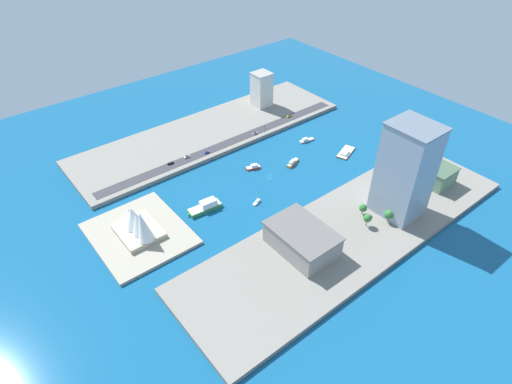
{
  "coord_description": "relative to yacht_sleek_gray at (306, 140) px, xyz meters",
  "views": [
    {
      "loc": [
        -199.79,
        172.63,
        190.76
      ],
      "look_at": [
        -13.65,
        24.13,
        4.65
      ],
      "focal_mm": 30.45,
      "sensor_mm": 36.0,
      "label": 1
    }
  ],
  "objects": [
    {
      "name": "road_strip",
      "position": [
        34.94,
        55.88,
        1.95
      ],
      "size": [
        9.38,
        228.0,
        0.15
      ],
      "primitive_type": "cube",
      "color": "#38383D",
      "rests_on": "quay_east"
    },
    {
      "name": "van_white",
      "position": [
        37.14,
        93.79,
        2.78
      ],
      "size": [
        2.04,
        4.71,
        1.53
      ],
      "color": "black",
      "rests_on": "road_strip"
    },
    {
      "name": "quay_west",
      "position": [
        -98.38,
        55.88,
        0.38
      ],
      "size": [
        70.0,
        240.0,
        3.0
      ],
      "primitive_type": "cube",
      "color": "gray",
      "rests_on": "ground_plane"
    },
    {
      "name": "water_taxi_orange",
      "position": [
        -17.96,
        31.84,
        0.32
      ],
      "size": [
        7.49,
        14.89,
        3.71
      ],
      "color": "orange",
      "rests_on": "ground_plane"
    },
    {
      "name": "barge_flat_brown",
      "position": [
        -33.2,
        -11.78,
        -0.25
      ],
      "size": [
        15.43,
        22.53,
        2.67
      ],
      "color": "brown",
      "rests_on": "ground_plane"
    },
    {
      "name": "hatchback_blue",
      "position": [
        32.89,
        78.07,
        2.76
      ],
      "size": [
        2.13,
        4.6,
        1.5
      ],
      "color": "black",
      "rests_on": "road_strip"
    },
    {
      "name": "hotel_broad_white",
      "position": [
        71.01,
        -9.16,
        17.66
      ],
      "size": [
        15.84,
        16.17,
        31.5
      ],
      "color": "silver",
      "rests_on": "quay_east"
    },
    {
      "name": "sedan_silver",
      "position": [
        32.11,
        29.43,
        2.77
      ],
      "size": [
        1.89,
        4.82,
        1.51
      ],
      "color": "black",
      "rests_on": "road_strip"
    },
    {
      "name": "taxi_yellow_cab",
      "position": [
        36.97,
        -13.54,
        2.81
      ],
      "size": [
        1.91,
        4.7,
        1.59
      ],
      "color": "black",
      "rests_on": "road_strip"
    },
    {
      "name": "ground_plane",
      "position": [
        -18.81,
        55.88,
        -1.13
      ],
      "size": [
        440.0,
        440.0,
        0.0
      ],
      "primitive_type": "plane",
      "color": "#145684"
    },
    {
      "name": "tugboat_red",
      "position": [
        -3.57,
        59.66,
        0.15
      ],
      "size": [
        7.65,
        12.29,
        3.51
      ],
      "color": "red",
      "rests_on": "ground_plane"
    },
    {
      "name": "terminal_long_green",
      "position": [
        -99.02,
        -29.4,
        8.65
      ],
      "size": [
        28.75,
        21.69,
        13.49
      ],
      "color": "slate",
      "rests_on": "quay_west"
    },
    {
      "name": "sailboat_small_white",
      "position": [
        -37.86,
        83.65,
        -0.24
      ],
      "size": [
        4.74,
        8.17,
        10.15
      ],
      "color": "white",
      "rests_on": "ground_plane"
    },
    {
      "name": "tower_tall_glass",
      "position": [
        -104.38,
        18.44,
        34.03
      ],
      "size": [
        29.95,
        26.18,
        64.25
      ],
      "color": "#8C9EB2",
      "rests_on": "quay_west"
    },
    {
      "name": "park_tree_cluster",
      "position": [
        -102.13,
        37.61,
        7.74
      ],
      "size": [
        20.82,
        19.48,
        9.03
      ],
      "color": "brown",
      "rests_on": "quay_west"
    },
    {
      "name": "peninsula_point",
      "position": [
        -16.28,
        161.72,
        -0.13
      ],
      "size": [
        63.56,
        54.98,
        2.0
      ],
      "primitive_type": "cube",
      "color": "#A89E89",
      "rests_on": "ground_plane"
    },
    {
      "name": "carpark_squat_concrete",
      "position": [
        -90.81,
        91.64,
        9.34
      ],
      "size": [
        41.63,
        28.55,
        14.87
      ],
      "color": "gray",
      "rests_on": "quay_west"
    },
    {
      "name": "quay_east",
      "position": [
        60.75,
        55.88,
        0.38
      ],
      "size": [
        70.0,
        240.0,
        3.0
      ],
      "primitive_type": "cube",
      "color": "gray",
      "rests_on": "ground_plane"
    },
    {
      "name": "traffic_light_waterfront",
      "position": [
        28.88,
        21.48,
        6.22
      ],
      "size": [
        0.36,
        0.36,
        6.5
      ],
      "color": "black",
      "rests_on": "quay_east"
    },
    {
      "name": "ferry_green_doubledeck",
      "position": [
        -21.49,
        115.0,
        1.35
      ],
      "size": [
        9.9,
        25.61,
        6.65
      ],
      "color": "#2D8C4C",
      "rests_on": "ground_plane"
    },
    {
      "name": "suv_black",
      "position": [
        37.25,
        108.11,
        2.76
      ],
      "size": [
        2.07,
        5.02,
        1.47
      ],
      "color": "black",
      "rests_on": "road_strip"
    },
    {
      "name": "opera_landmark",
      "position": [
        -16.14,
        161.72,
        9.02
      ],
      "size": [
        33.16,
        24.58,
        22.94
      ],
      "color": "#BCAD93",
      "rests_on": "peninsula_point"
    },
    {
      "name": "yacht_sleek_gray",
      "position": [
        0.0,
        0.0,
        0.0
      ],
      "size": [
        6.01,
        14.43,
        3.24
      ],
      "color": "#999EA3",
      "rests_on": "ground_plane"
    }
  ]
}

